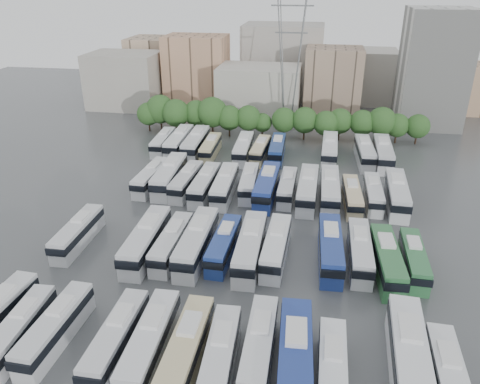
% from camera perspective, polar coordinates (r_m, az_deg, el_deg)
% --- Properties ---
extents(ground, '(220.00, 220.00, 0.00)m').
position_cam_1_polar(ground, '(65.24, 0.64, -4.99)').
color(ground, '#424447').
rests_on(ground, ground).
extents(tree_line, '(63.38, 7.76, 8.41)m').
position_cam_1_polar(tree_line, '(102.50, 3.01, 9.06)').
color(tree_line, black).
rests_on(tree_line, ground).
extents(city_buildings, '(102.00, 35.00, 20.00)m').
position_cam_1_polar(city_buildings, '(131.00, 2.42, 14.20)').
color(city_buildings, '#9E998E').
rests_on(city_buildings, ground).
extents(apartment_tower, '(14.00, 14.00, 26.00)m').
position_cam_1_polar(apartment_tower, '(118.18, 22.50, 13.71)').
color(apartment_tower, silver).
rests_on(apartment_tower, ground).
extents(electricity_pylon, '(9.00, 6.91, 33.83)m').
position_cam_1_polar(electricity_pylon, '(106.88, 6.22, 17.45)').
color(electricity_pylon, slate).
rests_on(electricity_pylon, ground).
extents(bus_r0_s1, '(2.88, 10.97, 3.41)m').
position_cam_1_polar(bus_r0_s1, '(51.47, -25.28, -14.90)').
color(bus_r0_s1, silver).
rests_on(bus_r0_s1, ground).
extents(bus_r0_s2, '(2.80, 11.38, 3.55)m').
position_cam_1_polar(bus_r0_s2, '(50.24, -21.58, -15.12)').
color(bus_r0_s2, silver).
rests_on(bus_r0_s2, ground).
extents(bus_r0_s4, '(2.54, 11.51, 3.61)m').
position_cam_1_polar(bus_r0_s4, '(47.29, -14.83, -16.84)').
color(bus_r0_s4, silver).
rests_on(bus_r0_s4, ground).
extents(bus_r0_s5, '(2.94, 12.23, 3.82)m').
position_cam_1_polar(bus_r0_s5, '(46.04, -10.91, -17.56)').
color(bus_r0_s5, silver).
rests_on(bus_r0_s5, ground).
extents(bus_r0_s6, '(2.67, 12.11, 3.80)m').
position_cam_1_polar(bus_r0_s6, '(44.91, -6.58, -18.55)').
color(bus_r0_s6, '#CABA8B').
rests_on(bus_r0_s6, ground).
extents(bus_r0_s7, '(3.00, 11.54, 3.59)m').
position_cam_1_polar(bus_r0_s7, '(44.06, -2.47, -19.60)').
color(bus_r0_s7, silver).
rests_on(bus_r0_s7, ground).
extents(bus_r0_s8, '(2.60, 11.60, 3.63)m').
position_cam_1_polar(bus_r0_s8, '(45.06, 2.35, -18.32)').
color(bus_r0_s8, silver).
rests_on(bus_r0_s8, ground).
extents(bus_r0_s9, '(3.60, 13.73, 4.27)m').
position_cam_1_polar(bus_r0_s9, '(43.49, 6.72, -19.93)').
color(bus_r0_s9, navy).
rests_on(bus_r0_s9, ground).
extents(bus_r0_s10, '(2.55, 11.25, 3.52)m').
position_cam_1_polar(bus_r0_s10, '(43.58, 11.16, -20.89)').
color(bus_r0_s10, silver).
rests_on(bus_r0_s10, ground).
extents(bus_r0_s12, '(3.68, 13.81, 4.29)m').
position_cam_1_polar(bus_r0_s12, '(46.04, 19.88, -18.48)').
color(bus_r0_s12, silver).
rests_on(bus_r0_s12, ground).
extents(bus_r0_s13, '(2.85, 11.34, 3.53)m').
position_cam_1_polar(bus_r0_s13, '(45.83, 24.08, -20.24)').
color(bus_r0_s13, silver).
rests_on(bus_r0_s13, ground).
extents(bus_r1_s0, '(2.61, 11.43, 3.58)m').
position_cam_1_polar(bus_r1_s0, '(65.41, -19.17, -4.68)').
color(bus_r1_s0, silver).
rests_on(bus_r1_s0, ground).
extents(bus_r1_s3, '(3.15, 13.26, 4.14)m').
position_cam_1_polar(bus_r1_s3, '(60.85, -11.37, -5.73)').
color(bus_r1_s3, silver).
rests_on(bus_r1_s3, ground).
extents(bus_r1_s4, '(2.74, 11.66, 3.64)m').
position_cam_1_polar(bus_r1_s4, '(60.20, -8.30, -6.11)').
color(bus_r1_s4, silver).
rests_on(bus_r1_s4, ground).
extents(bus_r1_s5, '(2.97, 13.32, 4.18)m').
position_cam_1_polar(bus_r1_s5, '(59.47, -5.30, -6.06)').
color(bus_r1_s5, silver).
rests_on(bus_r1_s5, ground).
extents(bus_r1_s6, '(2.82, 11.32, 3.53)m').
position_cam_1_polar(bus_r1_s6, '(59.38, -1.97, -6.37)').
color(bus_r1_s6, navy).
rests_on(bus_r1_s6, ground).
extents(bus_r1_s7, '(3.05, 13.21, 4.13)m').
position_cam_1_polar(bus_r1_s7, '(58.30, 1.26, -6.66)').
color(bus_r1_s7, silver).
rests_on(bus_r1_s7, ground).
extents(bus_r1_s8, '(3.00, 12.15, 3.79)m').
position_cam_1_polar(bus_r1_s8, '(58.84, 4.42, -6.61)').
color(bus_r1_s8, silver).
rests_on(bus_r1_s8, ground).
extents(bus_r1_s10, '(3.15, 12.74, 3.97)m').
position_cam_1_polar(bus_r1_s10, '(59.25, 10.97, -6.70)').
color(bus_r1_s10, navy).
rests_on(bus_r1_s10, ground).
extents(bus_r1_s11, '(2.59, 11.86, 3.72)m').
position_cam_1_polar(bus_r1_s11, '(59.70, 14.40, -6.95)').
color(bus_r1_s11, silver).
rests_on(bus_r1_s11, ground).
extents(bus_r1_s12, '(3.25, 12.39, 3.85)m').
position_cam_1_polar(bus_r1_s12, '(58.74, 17.47, -7.87)').
color(bus_r1_s12, '#2E6B3A').
rests_on(bus_r1_s12, ground).
extents(bus_r1_s13, '(2.55, 10.86, 3.40)m').
position_cam_1_polar(bus_r1_s13, '(60.30, 20.43, -7.68)').
color(bus_r1_s13, '#2F6E3F').
rests_on(bus_r1_s13, ground).
extents(bus_r2_s1, '(3.07, 11.80, 3.67)m').
position_cam_1_polar(bus_r2_s1, '(79.62, -10.77, 1.81)').
color(bus_r2_s1, silver).
rests_on(bus_r2_s1, ground).
extents(bus_r2_s2, '(3.37, 13.59, 4.24)m').
position_cam_1_polar(bus_r2_s2, '(79.04, -8.59, 2.03)').
color(bus_r2_s2, silver).
rests_on(bus_r2_s2, ground).
extents(bus_r2_s3, '(3.13, 11.78, 3.66)m').
position_cam_1_polar(bus_r2_s3, '(77.24, -6.55, 1.36)').
color(bus_r2_s3, silver).
rests_on(bus_r2_s3, ground).
extents(bus_r2_s4, '(2.91, 12.28, 3.84)m').
position_cam_1_polar(bus_r2_s4, '(75.55, -4.32, 0.96)').
color(bus_r2_s4, silver).
rests_on(bus_r2_s4, ground).
extents(bus_r2_s5, '(2.98, 12.52, 3.91)m').
position_cam_1_polar(bus_r2_s5, '(74.89, -1.89, 0.83)').
color(bus_r2_s5, silver).
rests_on(bus_r2_s5, ground).
extents(bus_r2_s6, '(3.02, 11.34, 3.52)m').
position_cam_1_polar(bus_r2_s6, '(76.33, 1.10, 1.17)').
color(bus_r2_s6, silver).
rests_on(bus_r2_s6, ground).
extents(bus_r2_s7, '(3.19, 13.33, 4.16)m').
position_cam_1_polar(bus_r2_s7, '(74.54, 3.29, 0.78)').
color(bus_r2_s7, navy).
rests_on(bus_r2_s7, ground).
extents(bus_r2_s8, '(2.59, 11.04, 3.45)m').
position_cam_1_polar(bus_r2_s8, '(75.17, 5.78, 0.61)').
color(bus_r2_s8, silver).
rests_on(bus_r2_s8, ground).
extents(bus_r2_s9, '(3.19, 13.31, 4.16)m').
position_cam_1_polar(bus_r2_s9, '(74.13, 8.25, 0.40)').
color(bus_r2_s9, silver).
rests_on(bus_r2_s9, ground).
extents(bus_r2_s10, '(2.97, 13.09, 4.10)m').
position_cam_1_polar(bus_r2_s10, '(74.55, 10.88, 0.32)').
color(bus_r2_s10, silver).
rests_on(bus_r2_s10, ground).
extents(bus_r2_s11, '(2.87, 11.10, 3.45)m').
position_cam_1_polar(bus_r2_s11, '(73.81, 13.52, -0.47)').
color(bus_r2_s11, '#CEB98E').
rests_on(bus_r2_s11, ground).
extents(bus_r2_s12, '(2.43, 11.06, 3.47)m').
position_cam_1_polar(bus_r2_s12, '(75.52, 15.94, -0.16)').
color(bus_r2_s12, silver).
rests_on(bus_r2_s12, ground).
extents(bus_r2_s13, '(3.46, 13.36, 4.16)m').
position_cam_1_polar(bus_r2_s13, '(75.73, 18.58, -0.17)').
color(bus_r2_s13, silver).
rests_on(bus_r2_s13, ground).
extents(bus_r3_s0, '(3.01, 11.58, 3.60)m').
position_cam_1_polar(bus_r3_s0, '(96.33, -9.36, 6.06)').
color(bus_r3_s0, white).
rests_on(bus_r3_s0, ground).
extents(bus_r3_s1, '(3.19, 13.53, 4.23)m').
position_cam_1_polar(bus_r3_s1, '(94.90, -7.43, 6.09)').
color(bus_r3_s1, white).
rests_on(bus_r3_s1, ground).
extents(bus_r3_s2, '(3.28, 13.73, 4.29)m').
position_cam_1_polar(bus_r3_s2, '(93.64, -5.42, 5.94)').
color(bus_r3_s2, silver).
rests_on(bus_r3_s2, ground).
extents(bus_r3_s3, '(2.66, 11.19, 3.50)m').
position_cam_1_polar(bus_r3_s3, '(92.22, -3.61, 5.44)').
color(bus_r3_s3, beige).
rests_on(bus_r3_s3, ground).
extents(bus_r3_s5, '(3.06, 12.56, 3.92)m').
position_cam_1_polar(bus_r3_s5, '(90.97, 0.42, 5.35)').
color(bus_r3_s5, silver).
rests_on(bus_r3_s5, ground).
extents(bus_r3_s6, '(2.98, 11.20, 3.48)m').
position_cam_1_polar(bus_r3_s6, '(90.78, 2.48, 5.14)').
color(bus_r3_s6, beige).
rests_on(bus_r3_s6, ground).
extents(bus_r3_s7, '(2.79, 11.94, 3.73)m').
position_cam_1_polar(bus_r3_s7, '(91.11, 4.56, 5.24)').
color(bus_r3_s7, navy).
rests_on(bus_r3_s7, ground).
extents(bus_r3_s10, '(3.20, 13.30, 4.15)m').
position_cam_1_polar(bus_r3_s10, '(91.68, 10.86, 5.13)').
color(bus_r3_s10, silver).
rests_on(bus_r3_s10, ground).
extents(bus_r3_s12, '(3.39, 12.90, 4.01)m').
position_cam_1_polar(bus_r3_s12, '(91.91, 14.96, 4.72)').
color(bus_r3_s12, silver).
rests_on(bus_r3_s12, ground).
extents(bus_r3_s13, '(3.22, 13.59, 4.25)m').
position_cam_1_polar(bus_r3_s13, '(92.09, 17.04, 4.57)').
color(bus_r3_s13, silver).
rests_on(bus_r3_s13, ground).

